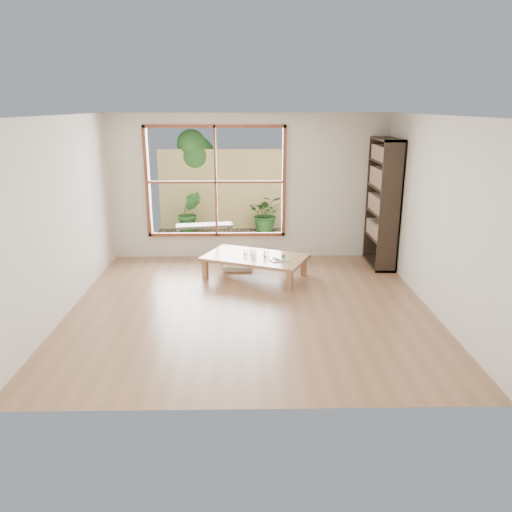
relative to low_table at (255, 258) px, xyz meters
The scene contains 15 objects.
ground 1.31m from the low_table, 93.95° to the right, with size 5.00×5.00×0.00m, color #9B6B4D.
low_table is the anchor object (origin of this frame).
floor_cushion 0.64m from the low_table, 120.08° to the left, with size 0.50×0.50×0.07m, color white.
bookshelf 2.44m from the low_table, 15.87° to the left, with size 0.35×0.99×2.20m, color black.
glass_tall 0.15m from the low_table, 96.53° to the right, with size 0.07×0.07×0.12m, color silver.
glass_mid 0.20m from the low_table, 15.63° to the right, with size 0.07×0.07×0.11m, color silver.
glass_short 0.13m from the low_table, 116.91° to the left, with size 0.08×0.08×0.10m, color silver.
glass_small 0.20m from the low_table, 148.99° to the left, with size 0.07×0.07×0.09m, color silver.
food_tray 0.46m from the low_table, 30.75° to the right, with size 0.33×0.28×0.09m.
deck 2.41m from the low_table, 106.71° to the left, with size 2.80×2.00×0.05m, color #3C332B.
garden_bench 2.37m from the low_table, 115.12° to the left, with size 1.19×0.53×0.36m.
bamboo_fence 3.41m from the low_table, 101.80° to the left, with size 2.80×0.06×1.80m, color tan.
shrub_right 2.97m from the low_table, 84.28° to the left, with size 0.74×0.64×0.82m, color #2A5F23.
shrub_left 3.12m from the low_table, 116.14° to the left, with size 0.51×0.41×0.93m, color #2A5F23.
garden_tree 4.06m from the low_table, 110.81° to the left, with size 1.04×0.85×2.22m.
Camera 1 is at (-0.03, -6.54, 2.73)m, focal length 35.00 mm.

